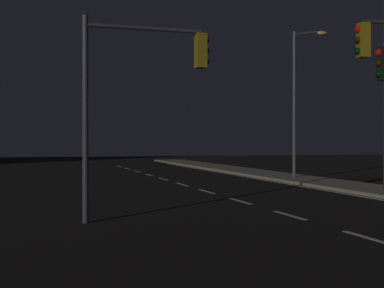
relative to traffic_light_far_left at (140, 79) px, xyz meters
name	(u,v)px	position (x,y,z in m)	size (l,w,h in m)	color
ground_plane	(235,200)	(4.31, 4.36, -3.79)	(112.00, 112.00, 0.00)	black
lane_markings_center	(207,191)	(4.31, 7.86, -3.79)	(0.14, 50.00, 0.01)	silver
lane_edge_line	(300,186)	(9.35, 9.36, -3.79)	(0.14, 53.00, 0.01)	silver
traffic_light_far_left	(140,79)	(0.00, 0.00, 0.00)	(3.51, 0.40, 5.42)	#38383D
street_lamp_median	(299,90)	(11.28, 13.34, 1.06)	(1.41, 1.45, 7.94)	#4C4C51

